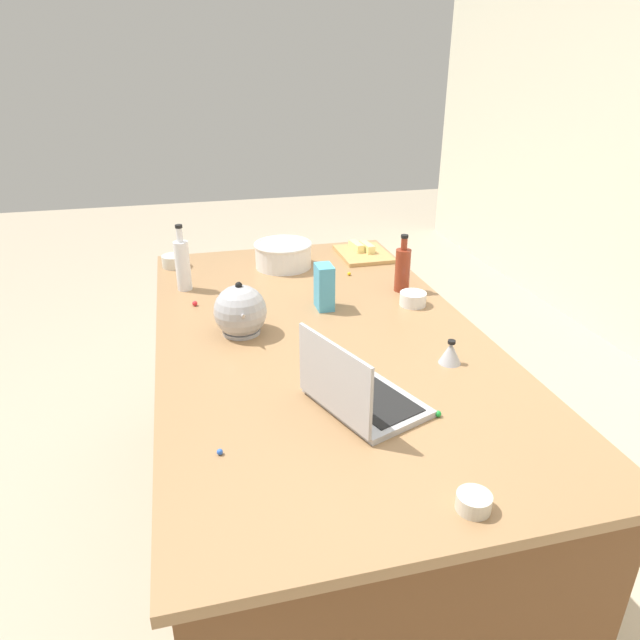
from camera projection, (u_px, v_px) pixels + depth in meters
name	position (u px, v px, depth m)	size (l,w,h in m)	color
ground_plane	(320.00, 531.00, 2.34)	(12.00, 12.00, 0.00)	#B7A88E
island_counter	(320.00, 440.00, 2.15)	(1.99, 1.09, 0.90)	brown
laptop	(357.00, 393.00, 1.53)	(0.37, 0.32, 0.22)	#B7B7BC
mixing_bowl_large	(283.00, 254.00, 2.56)	(0.26, 0.26, 0.11)	white
bottle_vinegar	(183.00, 264.00, 2.29)	(0.06, 0.06, 0.27)	white
bottle_soy	(403.00, 269.00, 2.28)	(0.06, 0.06, 0.23)	maroon
kettle	(240.00, 312.00, 1.94)	(0.21, 0.18, 0.20)	#ADADB2
cutting_board	(363.00, 254.00, 2.72)	(0.29, 0.23, 0.02)	tan
butter_stick_left	(356.00, 246.00, 2.74)	(0.11, 0.04, 0.04)	#F4E58C
butter_stick_right	(367.00, 247.00, 2.73)	(0.11, 0.04, 0.04)	#F4E58C
ramekin_small	(174.00, 261.00, 2.57)	(0.11, 0.11, 0.05)	beige
ramekin_medium	(474.00, 502.00, 1.20)	(0.07, 0.07, 0.04)	beige
ramekin_wide	(413.00, 299.00, 2.18)	(0.10, 0.10, 0.05)	white
kitchen_timer	(451.00, 352.00, 1.76)	(0.07, 0.07, 0.08)	#B2B2B7
candy_bag	(324.00, 287.00, 2.13)	(0.09, 0.06, 0.17)	#4CA5CC
candy_0	(349.00, 274.00, 2.48)	(0.02, 0.02, 0.02)	yellow
candy_1	(195.00, 303.00, 2.18)	(0.02, 0.02, 0.02)	red
candy_2	(423.00, 298.00, 2.22)	(0.02, 0.02, 0.02)	green
candy_3	(404.00, 283.00, 2.37)	(0.02, 0.02, 0.02)	orange
candy_4	(220.00, 452.00, 1.36)	(0.01, 0.01, 0.01)	blue
candy_5	(438.00, 414.00, 1.51)	(0.02, 0.02, 0.02)	green
candy_6	(420.00, 415.00, 1.50)	(0.02, 0.02, 0.02)	green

